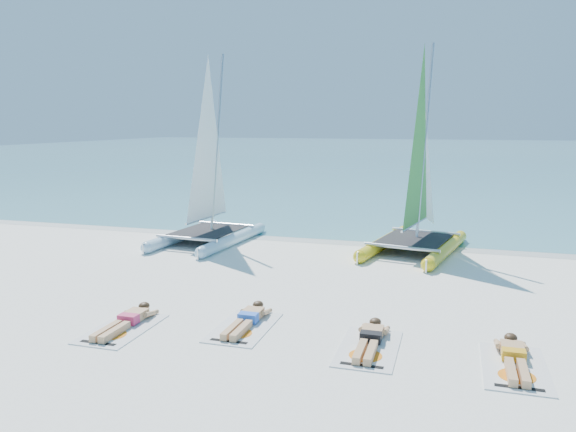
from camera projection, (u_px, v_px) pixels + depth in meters
name	position (u px, v px, depth m)	size (l,w,h in m)	color
ground	(287.00, 285.00, 13.47)	(140.00, 140.00, 0.00)	white
sea	(426.00, 152.00, 73.02)	(140.00, 115.00, 0.01)	#6FBAB8
wet_sand_strip	(334.00, 240.00, 18.67)	(140.00, 1.40, 0.01)	silver
catamaran_blue	(208.00, 185.00, 18.07)	(2.59, 4.79, 6.30)	#BEE9FA
catamaran_yellow	(421.00, 183.00, 17.06)	(3.17, 5.23, 6.48)	yellow
towel_a	(122.00, 329.00, 10.62)	(1.00, 1.85, 0.02)	white
sunbather_a	(127.00, 320.00, 10.79)	(0.37, 1.73, 0.26)	tan
towel_b	(244.00, 327.00, 10.70)	(1.00, 1.85, 0.02)	white
sunbather_b	(247.00, 318.00, 10.86)	(0.37, 1.73, 0.26)	tan
towel_c	(369.00, 348.00, 9.71)	(1.00, 1.85, 0.02)	white
sunbather_c	(370.00, 338.00, 9.87)	(0.37, 1.73, 0.26)	tan
towel_d	(515.00, 367.00, 8.95)	(1.00, 1.85, 0.02)	white
sunbather_d	(514.00, 356.00, 9.11)	(0.37, 1.73, 0.26)	tan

